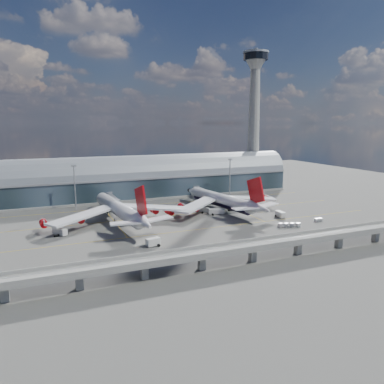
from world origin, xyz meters
name	(u,v)px	position (x,y,z in m)	size (l,w,h in m)	color
ground	(193,224)	(0.00, 0.00, 0.00)	(500.00, 500.00, 0.00)	#474744
taxi_lines	(177,214)	(0.00, 22.11, 0.01)	(200.00, 80.12, 0.01)	gold
terminal	(148,179)	(0.00, 77.99, 11.34)	(200.00, 30.00, 28.00)	#1D2A31
control_tower	(254,119)	(85.00, 83.00, 51.64)	(19.00, 19.00, 103.00)	gray
guideway	(253,247)	(0.00, -55.00, 5.29)	(220.00, 8.50, 7.20)	gray
floodlight_mast_left	(75,186)	(-50.00, 55.00, 13.63)	(3.00, 0.70, 25.70)	gray
floodlight_mast_right	(230,177)	(50.00, 55.00, 13.63)	(3.00, 0.70, 25.70)	gray
airliner_left	(120,210)	(-32.78, 14.89, 6.82)	(74.56, 78.39, 23.88)	white
airliner_right	(223,200)	(26.09, 18.83, 6.06)	(70.19, 73.43, 23.36)	white
jet_bridge_left	(112,198)	(-29.55, 53.12, 5.18)	(4.40, 28.00, 7.25)	gray
jet_bridge_right	(204,192)	(29.27, 51.18, 5.18)	(4.40, 32.00, 7.25)	gray
service_truck_0	(60,231)	(-61.91, 5.39, 1.67)	(6.32, 7.94, 3.22)	beige
service_truck_1	(153,242)	(-28.14, -25.25, 1.67)	(6.14, 3.85, 3.30)	beige
service_truck_2	(216,211)	(19.24, 12.89, 1.62)	(8.90, 4.47, 3.10)	beige
service_truck_3	(280,214)	(47.38, -5.85, 1.62)	(3.13, 6.74, 3.18)	beige
service_truck_4	(252,208)	(41.90, 13.53, 1.58)	(3.11, 5.60, 3.13)	beige
service_truck_5	(204,210)	(14.88, 19.45, 1.39)	(5.78, 5.08, 2.71)	beige
cargo_train_0	(202,247)	(-11.55, -36.37, 0.77)	(4.39, 1.48, 1.48)	gray
cargo_train_1	(289,225)	(40.10, -23.19, 0.98)	(11.17, 5.44, 1.87)	gray
cargo_train_2	(318,220)	(60.09, -20.36, 0.84)	(4.83, 1.90, 1.61)	gray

